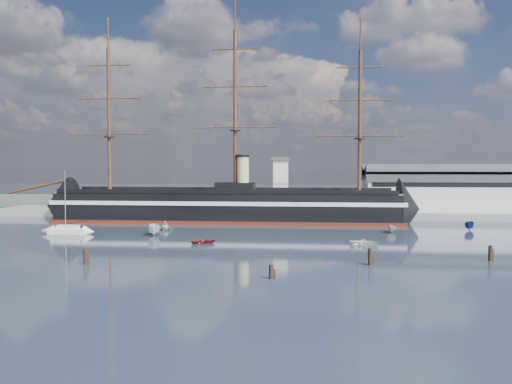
# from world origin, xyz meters

# --- Properties ---
(ground) EXTENTS (600.00, 600.00, 0.00)m
(ground) POSITION_xyz_m (0.00, 40.00, 0.00)
(ground) COLOR #1A232B
(ground) RESTS_ON ground
(quay) EXTENTS (180.00, 18.00, 2.00)m
(quay) POSITION_xyz_m (10.00, 76.00, 0.00)
(quay) COLOR slate
(quay) RESTS_ON ground
(warehouse) EXTENTS (63.00, 21.00, 11.60)m
(warehouse) POSITION_xyz_m (58.00, 80.00, 7.98)
(warehouse) COLOR #B7BABC
(warehouse) RESTS_ON ground
(quay_tower) EXTENTS (5.00, 5.00, 15.00)m
(quay_tower) POSITION_xyz_m (3.00, 73.00, 9.75)
(quay_tower) COLOR silver
(quay_tower) RESTS_ON ground
(warship) EXTENTS (112.94, 16.97, 53.94)m
(warship) POSITION_xyz_m (-11.75, 60.00, 4.04)
(warship) COLOR black
(warship) RESTS_ON ground
(sailboat) EXTENTS (8.56, 2.58, 13.66)m
(sailboat) POSITION_xyz_m (-39.76, 29.46, 0.87)
(sailboat) COLOR silver
(sailboat) RESTS_ON ground
(motorboat_a) EXTENTS (7.88, 4.36, 2.98)m
(motorboat_a) POSITION_xyz_m (-20.63, 29.15, 0.00)
(motorboat_a) COLOR white
(motorboat_a) RESTS_ON ground
(motorboat_b) EXTENTS (2.43, 3.13, 1.37)m
(motorboat_b) POSITION_xyz_m (-7.66, 18.10, 0.00)
(motorboat_b) COLOR maroon
(motorboat_b) RESTS_ON ground
(motorboat_c) EXTENTS (5.60, 3.31, 2.11)m
(motorboat_c) POSITION_xyz_m (29.77, 39.86, 0.00)
(motorboat_c) COLOR gray
(motorboat_c) RESTS_ON ground
(motorboat_d) EXTENTS (6.56, 5.00, 2.21)m
(motorboat_d) POSITION_xyz_m (-21.04, 39.11, 0.00)
(motorboat_d) COLOR white
(motorboat_d) RESTS_ON ground
(motorboat_e) EXTENTS (1.53, 3.37, 1.54)m
(motorboat_e) POSITION_xyz_m (22.30, 19.32, 0.00)
(motorboat_e) COLOR white
(motorboat_e) RESTS_ON ground
(motorboat_f) EXTENTS (6.56, 4.09, 2.47)m
(motorboat_f) POSITION_xyz_m (47.86, 46.35, 0.00)
(motorboat_f) COLOR navy
(motorboat_f) RESTS_ON ground
(piling_near_left) EXTENTS (0.64, 0.64, 2.99)m
(piling_near_left) POSITION_xyz_m (-20.63, -6.02, 0.00)
(piling_near_left) COLOR black
(piling_near_left) RESTS_ON ground
(piling_near_mid) EXTENTS (0.64, 0.64, 2.55)m
(piling_near_mid) POSITION_xyz_m (7.88, -13.60, 0.00)
(piling_near_mid) COLOR black
(piling_near_mid) RESTS_ON ground
(piling_near_right) EXTENTS (0.64, 0.64, 3.20)m
(piling_near_right) POSITION_xyz_m (21.58, -1.78, 0.00)
(piling_near_right) COLOR black
(piling_near_right) RESTS_ON ground
(piling_far_right) EXTENTS (0.64, 0.64, 3.11)m
(piling_far_right) POSITION_xyz_m (40.40, 3.98, 0.00)
(piling_far_right) COLOR black
(piling_far_right) RESTS_ON ground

